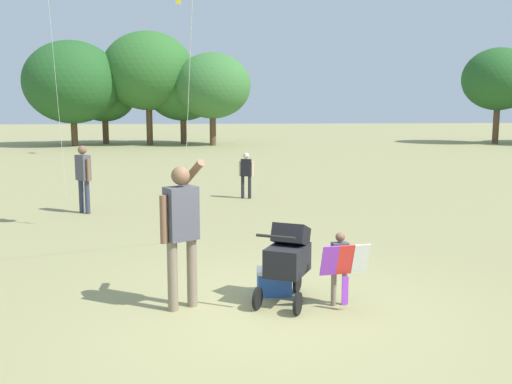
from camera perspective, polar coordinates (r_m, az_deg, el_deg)
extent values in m
plane|color=#938E5B|center=(7.36, 1.18, -11.47)|extent=(120.00, 120.00, 0.00)
cylinder|color=brown|center=(35.24, -17.14, 5.41)|extent=(0.36, 0.36, 1.42)
ellipsoid|color=#235623|center=(35.21, -17.35, 10.10)|extent=(5.43, 4.89, 4.62)
cylinder|color=brown|center=(36.70, -14.32, 5.65)|extent=(0.36, 0.36, 1.42)
ellipsoid|color=#2D6628|center=(36.66, -14.45, 9.05)|extent=(3.68, 3.31, 3.13)
cylinder|color=brown|center=(35.20, -10.25, 6.25)|extent=(0.36, 0.36, 2.14)
ellipsoid|color=#2D6628|center=(35.21, -10.39, 11.44)|extent=(5.29, 4.76, 4.50)
cylinder|color=brown|center=(35.60, -7.01, 5.83)|extent=(0.36, 0.36, 1.50)
ellipsoid|color=#2D6628|center=(35.56, -7.09, 9.86)|extent=(4.40, 3.96, 3.74)
cylinder|color=brown|center=(34.22, -4.19, 5.89)|extent=(0.36, 0.36, 1.66)
ellipsoid|color=#387033|center=(34.19, -4.24, 10.21)|extent=(4.38, 3.94, 3.72)
cylinder|color=brown|center=(38.38, 22.16, 5.91)|extent=(0.36, 0.36, 2.10)
ellipsoid|color=#235623|center=(38.37, 22.40, 10.06)|extent=(4.32, 3.89, 3.67)
cylinder|color=#7F705B|center=(7.61, 8.54, -9.06)|extent=(0.07, 0.07, 0.46)
cylinder|color=#7F705B|center=(7.56, 7.51, -9.16)|extent=(0.07, 0.07, 0.46)
cube|color=#4C4C56|center=(7.47, 8.10, -6.16)|extent=(0.22, 0.16, 0.35)
cylinder|color=brown|center=(7.52, 8.99, -6.26)|extent=(0.05, 0.05, 0.31)
cylinder|color=brown|center=(7.43, 7.18, -6.41)|extent=(0.05, 0.05, 0.31)
sphere|color=brown|center=(7.41, 8.14, -4.32)|extent=(0.12, 0.12, 0.12)
cube|color=white|center=(7.38, 10.08, -6.37)|extent=(0.22, 0.17, 0.39)
cube|color=red|center=(7.31, 8.61, -6.49)|extent=(0.22, 0.17, 0.39)
cube|color=purple|center=(7.23, 7.12, -6.62)|extent=(0.22, 0.17, 0.39)
cube|color=purple|center=(7.40, 8.60, -9.40)|extent=(0.08, 0.02, 0.36)
cylinder|color=#7F705B|center=(7.33, -8.06, -8.05)|extent=(0.13, 0.13, 0.87)
cylinder|color=#7F705B|center=(7.46, -6.21, -7.72)|extent=(0.13, 0.13, 0.87)
cube|color=#4C4C56|center=(7.22, -7.24, -2.07)|extent=(0.45, 0.41, 0.65)
cylinder|color=brown|center=(7.11, -8.90, -2.63)|extent=(0.09, 0.09, 0.58)
cylinder|color=brown|center=(7.39, -6.26, 1.73)|extent=(0.37, 0.50, 0.41)
sphere|color=brown|center=(7.14, -7.31, 1.58)|extent=(0.23, 0.23, 0.23)
cylinder|color=black|center=(8.03, 4.01, -8.71)|extent=(0.16, 0.27, 0.28)
cylinder|color=black|center=(7.39, 0.14, -10.24)|extent=(0.16, 0.27, 0.28)
cylinder|color=black|center=(7.23, 4.05, -10.71)|extent=(0.16, 0.27, 0.28)
cube|color=black|center=(7.52, 3.07, -6.56)|extent=(0.67, 0.77, 0.36)
cube|color=black|center=(7.57, 3.39, -4.13)|extent=(0.56, 0.55, 0.35)
cylinder|color=black|center=(7.00, 1.89, -4.34)|extent=(0.45, 0.24, 0.04)
cube|color=yellow|center=(10.84, -7.53, 17.91)|extent=(0.08, 0.03, 0.14)
cylinder|color=silver|center=(8.94, -6.55, 8.78)|extent=(0.45, 3.43, 5.12)
cylinder|color=silver|center=(15.64, -19.04, 13.09)|extent=(0.04, 1.35, 7.70)
cylinder|color=#232328|center=(15.56, -1.29, 0.47)|extent=(0.09, 0.09, 0.60)
cylinder|color=#232328|center=(15.53, -0.62, 0.45)|extent=(0.09, 0.09, 0.60)
cube|color=black|center=(15.48, -0.96, 2.37)|extent=(0.29, 0.22, 0.45)
cylinder|color=beige|center=(15.51, -1.55, 2.27)|extent=(0.06, 0.06, 0.40)
cylinder|color=beige|center=(15.45, -0.37, 2.24)|extent=(0.06, 0.06, 0.40)
sphere|color=beige|center=(15.45, -0.96, 3.53)|extent=(0.15, 0.15, 0.15)
cylinder|color=#33384C|center=(13.96, -15.98, -0.49)|extent=(0.11, 0.11, 0.76)
cylinder|color=#33384C|center=(14.16, -16.51, -0.38)|extent=(0.11, 0.11, 0.76)
cube|color=#4C4C56|center=(13.97, -16.37, 2.27)|extent=(0.38, 0.38, 0.57)
cylinder|color=brown|center=(13.80, -15.89, 2.05)|extent=(0.08, 0.08, 0.51)
cylinder|color=brown|center=(14.15, -16.82, 2.17)|extent=(0.08, 0.08, 0.51)
sphere|color=brown|center=(13.93, -16.44, 3.92)|extent=(0.20, 0.20, 0.20)
cube|color=#2D5BB7|center=(7.95, 1.77, -8.79)|extent=(0.44, 0.32, 0.30)
cube|color=white|center=(7.90, 1.77, -7.58)|extent=(0.45, 0.33, 0.05)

